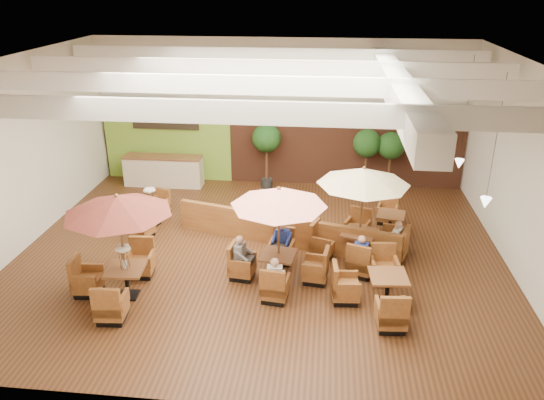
# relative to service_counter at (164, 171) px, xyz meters

# --- Properties ---
(room) EXTENTS (14.04, 14.00, 5.52)m
(room) POSITION_rel_service_counter_xyz_m (4.65, -3.88, 3.05)
(room) COLOR #381E0F
(room) RESTS_ON ground
(service_counter) EXTENTS (3.00, 0.75, 1.18)m
(service_counter) POSITION_rel_service_counter_xyz_m (0.00, 0.00, 0.00)
(service_counter) COLOR beige
(service_counter) RESTS_ON ground
(booth_divider) EXTENTS (6.75, 2.02, 0.96)m
(booth_divider) POSITION_rel_service_counter_xyz_m (5.06, -4.53, -0.10)
(booth_divider) COLOR brown
(booth_divider) RESTS_ON ground
(table_0) EXTENTS (2.69, 2.78, 2.81)m
(table_0) POSITION_rel_service_counter_xyz_m (1.29, -7.70, 1.41)
(table_0) COLOR brown
(table_0) RESTS_ON ground
(table_1) EXTENTS (2.67, 2.67, 2.68)m
(table_1) POSITION_rel_service_counter_xyz_m (5.08, -6.50, 1.24)
(table_1) COLOR brown
(table_1) RESTS_ON ground
(table_2) EXTENTS (2.87, 2.87, 2.77)m
(table_2) POSITION_rel_service_counter_xyz_m (7.25, -5.00, 1.29)
(table_2) COLOR brown
(table_2) RESTS_ON ground
(table_3) EXTENTS (1.00, 2.44, 1.46)m
(table_3) POSITION_rel_service_counter_xyz_m (0.66, -3.56, -0.09)
(table_3) COLOR brown
(table_3) RESTS_ON ground
(table_4) EXTENTS (1.87, 2.75, 1.02)m
(table_4) POSITION_rel_service_counter_xyz_m (7.54, -7.33, -0.20)
(table_4) COLOR brown
(table_4) RESTS_ON ground
(table_5) EXTENTS (0.99, 2.59, 0.93)m
(table_5) POSITION_rel_service_counter_xyz_m (8.28, -3.52, -0.23)
(table_5) COLOR brown
(table_5) RESTS_ON ground
(topiary_0) EXTENTS (1.07, 1.07, 2.49)m
(topiary_0) POSITION_rel_service_counter_xyz_m (3.98, 0.20, 1.28)
(topiary_0) COLOR black
(topiary_0) RESTS_ON ground
(topiary_1) EXTENTS (1.03, 1.03, 2.39)m
(topiary_1) POSITION_rel_service_counter_xyz_m (7.68, 0.20, 1.20)
(topiary_1) COLOR black
(topiary_1) RESTS_ON ground
(topiary_2) EXTENTS (1.00, 1.00, 2.31)m
(topiary_2) POSITION_rel_service_counter_xyz_m (8.55, 0.20, 1.14)
(topiary_2) COLOR black
(topiary_2) RESTS_ON ground
(diner_0) EXTENTS (0.37, 0.30, 0.76)m
(diner_0) POSITION_rel_service_counter_xyz_m (5.08, -7.48, 0.16)
(diner_0) COLOR white
(diner_0) RESTS_ON ground
(diner_1) EXTENTS (0.41, 0.36, 0.75)m
(diner_1) POSITION_rel_service_counter_xyz_m (5.08, -5.52, 0.16)
(diner_1) COLOR navy
(diner_1) RESTS_ON ground
(diner_2) EXTENTS (0.35, 0.41, 0.78)m
(diner_2) POSITION_rel_service_counter_xyz_m (4.10, -6.50, 0.17)
(diner_2) COLOR slate
(diner_2) RESTS_ON ground
(diner_3) EXTENTS (0.40, 0.35, 0.75)m
(diner_3) POSITION_rel_service_counter_xyz_m (7.25, -6.02, 0.16)
(diner_3) COLOR navy
(diner_3) RESTS_ON ground
(diner_4) EXTENTS (0.38, 0.41, 0.74)m
(diner_4) POSITION_rel_service_counter_xyz_m (8.27, -5.00, 0.15)
(diner_4) COLOR white
(diner_4) RESTS_ON ground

